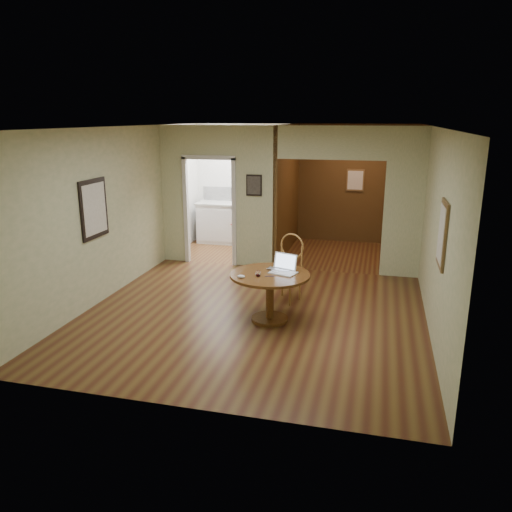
% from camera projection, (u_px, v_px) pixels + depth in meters
% --- Properties ---
extents(floor, '(5.00, 5.00, 0.00)m').
position_uv_depth(floor, '(252.00, 316.00, 7.39)').
color(floor, '#482314').
rests_on(floor, ground).
extents(room_shell, '(5.20, 7.50, 5.00)m').
position_uv_depth(room_shell, '(268.00, 197.00, 10.04)').
color(room_shell, silver).
rests_on(room_shell, ground).
extents(dining_table, '(1.14, 1.14, 0.71)m').
position_uv_depth(dining_table, '(270.00, 286.00, 7.09)').
color(dining_table, brown).
rests_on(dining_table, ground).
extents(chair, '(0.58, 0.58, 1.07)m').
position_uv_depth(chair, '(288.00, 264.00, 7.91)').
color(chair, '#AA723C').
rests_on(chair, ground).
extents(open_laptop, '(0.42, 0.41, 0.25)m').
position_uv_depth(open_laptop, '(284.00, 268.00, 7.10)').
color(open_laptop, white).
rests_on(open_laptop, dining_table).
extents(closed_laptop, '(0.38, 0.29, 0.03)m').
position_uv_depth(closed_laptop, '(278.00, 271.00, 7.14)').
color(closed_laptop, '#B6B6BB').
rests_on(closed_laptop, dining_table).
extents(mouse, '(0.12, 0.07, 0.05)m').
position_uv_depth(mouse, '(241.00, 276.00, 6.85)').
color(mouse, white).
rests_on(mouse, dining_table).
extents(wine_glass, '(0.08, 0.08, 0.09)m').
position_uv_depth(wine_glass, '(258.00, 273.00, 6.92)').
color(wine_glass, white).
rests_on(wine_glass, dining_table).
extents(pen, '(0.13, 0.05, 0.01)m').
position_uv_depth(pen, '(270.00, 276.00, 6.92)').
color(pen, navy).
rests_on(pen, dining_table).
extents(kitchen_cabinet, '(2.06, 0.60, 0.94)m').
position_uv_depth(kitchen_cabinet, '(241.00, 223.00, 11.50)').
color(kitchen_cabinet, silver).
rests_on(kitchen_cabinet, ground).
extents(grocery_bag, '(0.32, 0.29, 0.27)m').
position_uv_depth(grocery_bag, '(271.00, 199.00, 11.17)').
color(grocery_bag, beige).
rests_on(grocery_bag, kitchen_cabinet).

